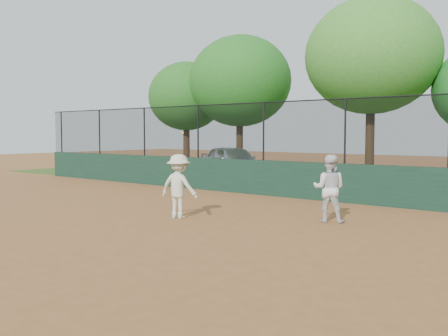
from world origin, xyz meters
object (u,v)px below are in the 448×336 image
Objects in this scene: player_second at (329,188)px; tree_2 at (372,56)px; parked_car at (232,162)px; tree_0 at (186,97)px; player_main at (179,186)px; tree_1 at (240,81)px.

player_second is 10.01m from tree_2.
player_second reaches higher than parked_car.
tree_0 is at bearing 96.64° from parked_car.
parked_car is 2.84× the size of player_second.
player_main is 0.29× the size of tree_2.
tree_1 reaches higher than player_main.
parked_car is 0.66× the size of tree_1.
tree_0 is (-4.30, 1.46, 3.33)m from parked_car.
tree_2 is at bearing 86.46° from player_main.
player_main is at bearing -123.91° from parked_car.
player_main is at bearing -47.82° from tree_0.
tree_2 is (10.59, -0.50, 1.10)m from tree_0.
tree_1 is at bearing 52.21° from parked_car.
parked_car is at bearing -63.21° from tree_1.
tree_0 is (-9.94, 10.98, 3.32)m from player_main.
player_second is 0.21× the size of tree_2.
tree_1 is (-0.87, 1.71, 3.95)m from parked_car.
tree_1 is at bearing 4.20° from tree_0.
player_second is 14.05m from tree_1.
tree_1 reaches higher than tree_0.
parked_car is at bearing 120.67° from player_main.
tree_1 is (-6.51, 11.23, 3.93)m from player_main.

